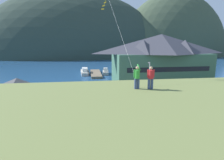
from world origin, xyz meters
The scene contains 23 objects.
ground_plane centered at (0.00, 0.00, 0.00)m, with size 600.00×600.00×0.00m, color #66604C.
parking_lot_pad centered at (0.00, 5.00, 0.05)m, with size 40.00×20.00×0.10m, color gray.
bay_water centered at (0.00, 60.00, 0.01)m, with size 360.00×84.00×0.03m, color navy.
far_hill_west_ridge centered at (-16.06, 116.25, 0.00)m, with size 139.31×65.49×93.59m, color #2D3D33.
far_hill_east_peak centered at (52.08, 114.52, 0.00)m, with size 114.07×45.76×71.27m, color #3D4C38.
far_hill_center_saddle centered at (56.89, 115.57, 0.00)m, with size 92.25×48.17×49.79m, color #3D4C38.
far_hill_far_shoulder centered at (61.18, 114.59, 0.00)m, with size 86.36×51.07×95.33m, color #3D4C38.
harbor_lodge centered at (12.91, 21.95, 6.53)m, with size 25.32×12.21×12.24m.
storage_shed_near_lot centered at (-15.81, 5.08, 2.65)m, with size 6.55×5.75×5.10m.
wharf_dock centered at (-3.08, 35.61, 0.35)m, with size 3.20×14.46×0.70m.
moored_boat_wharfside centered at (-6.63, 37.95, 0.72)m, with size 2.98×7.69×2.16m.
moored_boat_outer_mooring centered at (0.13, 35.93, 0.72)m, with size 2.27×5.81×2.16m.
moored_boat_inner_slip centered at (-6.38, 35.59, 0.72)m, with size 2.19×6.17×2.16m.
parked_car_lone_by_shed centered at (1.88, 6.65, 1.06)m, with size 4.32×2.29×1.82m.
parked_car_front_row_silver centered at (15.88, 6.72, 1.06)m, with size 4.36×2.38×1.82m.
parked_car_mid_row_center centered at (-9.36, 1.00, 1.06)m, with size 4.28×2.20×1.82m.
parked_car_mid_row_near centered at (-3.42, 1.01, 1.06)m, with size 4.31×2.28×1.82m.
parked_car_corner_spot centered at (-8.06, 6.84, 1.06)m, with size 4.27×2.18×1.82m.
parked_car_front_row_end centered at (7.51, 5.61, 1.06)m, with size 4.21×2.08×1.82m.
parked_car_front_row_red centered at (2.99, 1.37, 1.06)m, with size 4.35×2.35×1.82m.
parking_light_pole centered at (5.97, 10.56, 3.81)m, with size 0.24×0.78×6.37m.
person_kite_flyer centered at (-1.91, -8.82, 7.51)m, with size 0.52×0.67×1.86m.
person_companion centered at (-0.91, -9.06, 7.49)m, with size 0.55×0.40×1.74m.
Camera 1 is at (-5.60, -21.86, 10.00)m, focal length 28.77 mm.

